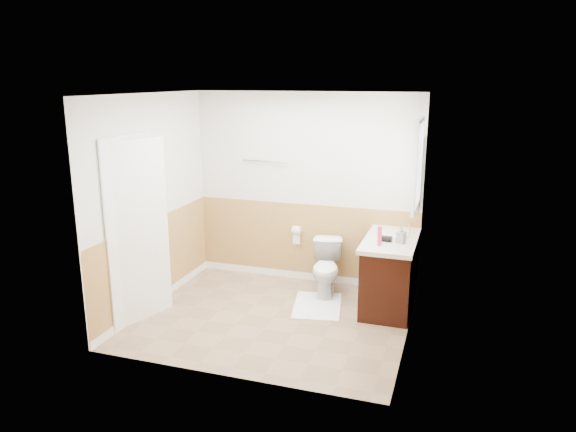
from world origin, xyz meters
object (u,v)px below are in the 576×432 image
(bath_mat, at_px, (317,306))
(lotion_bottle, at_px, (380,236))
(soap_dispenser, at_px, (401,235))
(vanity_cabinet, at_px, (390,275))
(toilet, at_px, (326,268))

(bath_mat, height_order, lotion_bottle, lotion_bottle)
(soap_dispenser, bearing_deg, bath_mat, -171.92)
(vanity_cabinet, xyz_separation_m, soap_dispenser, (0.12, -0.14, 0.55))
(bath_mat, bearing_deg, soap_dispenser, 8.08)
(toilet, bearing_deg, bath_mat, -100.75)
(vanity_cabinet, relative_size, soap_dispenser, 5.55)
(lotion_bottle, bearing_deg, bath_mat, 177.37)
(bath_mat, xyz_separation_m, soap_dispenser, (0.93, 0.13, 0.94))
(bath_mat, bearing_deg, vanity_cabinet, 18.35)
(lotion_bottle, xyz_separation_m, soap_dispenser, (0.22, 0.16, -0.01))
(toilet, relative_size, bath_mat, 0.84)
(lotion_bottle, relative_size, soap_dispenser, 1.11)
(bath_mat, xyz_separation_m, lotion_bottle, (0.71, -0.03, 0.95))
(toilet, xyz_separation_m, lotion_bottle, (0.71, -0.46, 0.62))
(bath_mat, xyz_separation_m, vanity_cabinet, (0.81, 0.27, 0.39))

